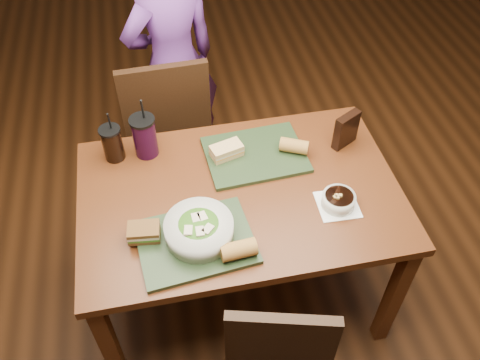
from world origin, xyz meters
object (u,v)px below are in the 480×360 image
object	(u,v)px
sandwich_far	(227,151)
cup_cola	(112,143)
baguette_near	(239,250)
baguette_far	(294,146)
sandwich_near	(144,232)
cup_berry	(145,136)
soup_bowl	(338,200)
chair_far	(168,126)
tray_far	(255,155)
dining_table	(240,206)
chip_bag	(346,130)
salad_bowl	(199,229)
tray_near	(196,242)
diner	(173,64)

from	to	relation	value
sandwich_far	cup_cola	distance (m)	0.48
baguette_near	baguette_far	world-z (taller)	baguette_near
sandwich_near	cup_berry	size ratio (longest dim) A/B	0.43
soup_bowl	chair_far	bearing A→B (deg)	125.18
sandwich_far	baguette_near	bearing A→B (deg)	-95.81
sandwich_far	cup_berry	world-z (taller)	cup_berry
baguette_far	soup_bowl	bearing A→B (deg)	-73.56
tray_far	sandwich_near	size ratio (longest dim) A/B	3.37
dining_table	cup_berry	size ratio (longest dim) A/B	4.44
sandwich_near	baguette_far	world-z (taller)	baguette_far
sandwich_near	baguette_near	size ratio (longest dim) A/B	0.96
sandwich_far	soup_bowl	bearing A→B (deg)	-42.45
tray_far	baguette_near	bearing A→B (deg)	-109.22
sandwich_near	chip_bag	distance (m)	0.97
dining_table	chip_bag	size ratio (longest dim) A/B	8.04
dining_table	sandwich_near	world-z (taller)	sandwich_near
chip_bag	cup_berry	bearing A→B (deg)	143.15
soup_bowl	baguette_near	world-z (taller)	baguette_near
salad_bowl	soup_bowl	bearing A→B (deg)	5.42
salad_bowl	sandwich_far	xyz separation A→B (m)	(0.18, 0.40, -0.02)
chair_far	salad_bowl	world-z (taller)	chair_far
dining_table	salad_bowl	size ratio (longest dim) A/B	5.10
tray_near	tray_far	size ratio (longest dim) A/B	1.00
sandwich_near	cup_cola	distance (m)	0.48
baguette_far	cup_cola	distance (m)	0.77
diner	cup_cola	world-z (taller)	diner
diner	sandwich_near	distance (m)	1.18
tray_near	salad_bowl	bearing A→B (deg)	46.86
sandwich_near	chair_far	bearing A→B (deg)	79.77
dining_table	chip_bag	distance (m)	0.57
cup_cola	baguette_near	bearing A→B (deg)	-56.01
tray_far	sandwich_near	world-z (taller)	sandwich_near
sandwich_near	baguette_near	xyz separation A→B (m)	(0.32, -0.15, 0.00)
baguette_near	cup_cola	distance (m)	0.75
salad_bowl	sandwich_far	distance (m)	0.44
tray_far	sandwich_far	world-z (taller)	sandwich_far
baguette_near	sandwich_near	bearing A→B (deg)	155.19
soup_bowl	sandwich_far	bearing A→B (deg)	137.55
sandwich_near	tray_far	bearing A→B (deg)	35.19
cup_cola	chair_far	bearing A→B (deg)	58.11
diner	soup_bowl	size ratio (longest dim) A/B	8.76
chair_far	cup_berry	size ratio (longest dim) A/B	3.34
chair_far	sandwich_far	xyz separation A→B (m)	(0.22, -0.50, 0.25)
sandwich_far	baguette_near	world-z (taller)	baguette_near
baguette_near	baguette_far	bearing A→B (deg)	54.74
dining_table	sandwich_far	xyz separation A→B (m)	(-0.02, 0.20, 0.14)
diner	tray_far	distance (m)	0.85
salad_bowl	baguette_far	size ratio (longest dim) A/B	2.10
dining_table	sandwich_near	bearing A→B (deg)	-157.49
sandwich_far	baguette_far	world-z (taller)	baguette_far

